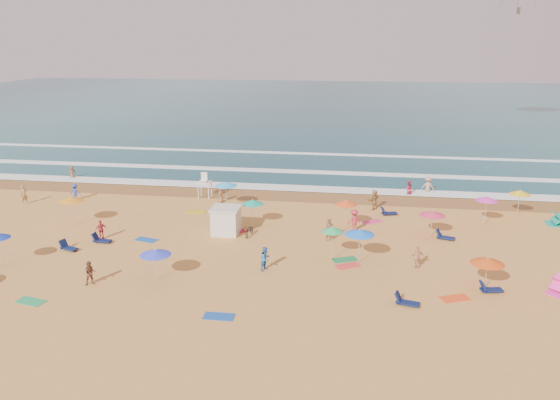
# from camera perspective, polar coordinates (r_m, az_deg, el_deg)

# --- Properties ---
(ground) EXTENTS (220.00, 220.00, 0.00)m
(ground) POSITION_cam_1_polar(r_m,az_deg,el_deg) (41.45, -4.39, -4.22)
(ground) COLOR gold
(ground) RESTS_ON ground
(ocean) EXTENTS (220.00, 140.00, 0.18)m
(ocean) POSITION_cam_1_polar(r_m,az_deg,el_deg) (122.92, 4.39, 9.78)
(ocean) COLOR #0C4756
(ocean) RESTS_ON ground
(wet_sand) EXTENTS (220.00, 220.00, 0.00)m
(wet_sand) POSITION_cam_1_polar(r_m,az_deg,el_deg) (53.08, -1.42, 0.56)
(wet_sand) COLOR olive
(wet_sand) RESTS_ON ground
(surf_foam) EXTENTS (200.00, 18.70, 0.05)m
(surf_foam) POSITION_cam_1_polar(r_m,az_deg,el_deg) (61.46, -0.01, 2.91)
(surf_foam) COLOR white
(surf_foam) RESTS_ON ground
(cabana) EXTENTS (2.00, 2.00, 2.00)m
(cabana) POSITION_cam_1_polar(r_m,az_deg,el_deg) (42.64, -5.66, -2.21)
(cabana) COLOR silver
(cabana) RESTS_ON ground
(cabana_roof) EXTENTS (2.20, 2.20, 0.12)m
(cabana_roof) POSITION_cam_1_polar(r_m,az_deg,el_deg) (42.31, -5.70, -0.86)
(cabana_roof) COLOR silver
(cabana_roof) RESTS_ON cabana
(bicycle) EXTENTS (0.80, 1.73, 0.87)m
(bicycle) POSITION_cam_1_polar(r_m,az_deg,el_deg) (42.14, -3.22, -3.20)
(bicycle) COLOR black
(bicycle) RESTS_ON ground
(lifeguard_stand) EXTENTS (1.20, 1.20, 2.10)m
(lifeguard_stand) POSITION_cam_1_polar(r_m,az_deg,el_deg) (52.28, -7.87, 1.34)
(lifeguard_stand) COLOR white
(lifeguard_stand) RESTS_ON ground
(beach_umbrellas) EXTENTS (63.75, 25.62, 0.79)m
(beach_umbrellas) POSITION_cam_1_polar(r_m,az_deg,el_deg) (39.70, -2.19, -1.83)
(beach_umbrellas) COLOR #FF4F1A
(beach_umbrellas) RESTS_ON ground
(loungers) EXTENTS (42.82, 22.59, 0.34)m
(loungers) POSITION_cam_1_polar(r_m,az_deg,el_deg) (38.33, 3.82, -5.72)
(loungers) COLOR #0E1D47
(loungers) RESTS_ON ground
(towels) EXTENTS (45.07, 18.85, 0.03)m
(towels) POSITION_cam_1_polar(r_m,az_deg,el_deg) (39.05, -6.51, -5.61)
(towels) COLOR #B21624
(towels) RESTS_ON ground
(beachgoers) EXTENTS (40.10, 25.38, 2.04)m
(beachgoers) POSITION_cam_1_polar(r_m,az_deg,el_deg) (46.36, -2.02, -0.86)
(beachgoers) COLOR #936043
(beachgoers) RESTS_ON ground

